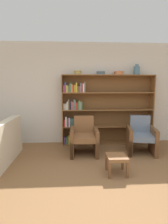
# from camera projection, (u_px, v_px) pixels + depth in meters

# --- Properties ---
(ground_plane) EXTENTS (24.00, 24.00, 0.00)m
(ground_plane) POSITION_uv_depth(u_px,v_px,m) (111.00, 207.00, 2.32)
(ground_plane) COLOR brown
(wall_back) EXTENTS (12.00, 0.06, 2.75)m
(wall_back) POSITION_uv_depth(u_px,v_px,m) (91.00, 94.00, 4.86)
(wall_back) COLOR silver
(wall_back) RESTS_ON ground
(bookshelf) EXTENTS (2.48, 0.30, 1.89)m
(bookshelf) POSITION_uv_depth(u_px,v_px,m) (100.00, 110.00, 4.77)
(bookshelf) COLOR brown
(bookshelf) RESTS_ON ground
(bowl_terracotta) EXTENTS (0.21, 0.21, 0.10)m
(bowl_terracotta) POSITION_uv_depth(u_px,v_px,m) (78.00, 72.00, 4.57)
(bowl_terracotta) COLOR tan
(bowl_terracotta) RESTS_ON bookshelf
(bowl_copper) EXTENTS (0.24, 0.24, 0.08)m
(bowl_copper) POSITION_uv_depth(u_px,v_px,m) (101.00, 73.00, 4.61)
(bowl_copper) COLOR slate
(bowl_copper) RESTS_ON bookshelf
(bowl_brass) EXTENTS (0.27, 0.27, 0.09)m
(bowl_brass) POSITION_uv_depth(u_px,v_px,m) (119.00, 73.00, 4.63)
(bowl_brass) COLOR #C67547
(bowl_brass) RESTS_ON bookshelf
(vase_tall) EXTENTS (0.16, 0.16, 0.27)m
(vase_tall) POSITION_uv_depth(u_px,v_px,m) (137.00, 70.00, 4.65)
(vase_tall) COLOR slate
(vase_tall) RESTS_ON bookshelf
(armchair_leather) EXTENTS (0.66, 0.69, 0.86)m
(armchair_leather) POSITION_uv_depth(u_px,v_px,m) (84.00, 137.00, 4.14)
(armchair_leather) COLOR brown
(armchair_leather) RESTS_ON ground
(armchair_cushioned) EXTENTS (0.76, 0.79, 0.86)m
(armchair_cushioned) POSITION_uv_depth(u_px,v_px,m) (141.00, 136.00, 4.22)
(armchair_cushioned) COLOR brown
(armchair_cushioned) RESTS_ON ground
(footstool) EXTENTS (0.36, 0.36, 0.35)m
(footstool) POSITION_uv_depth(u_px,v_px,m) (117.00, 159.00, 3.17)
(footstool) COLOR brown
(footstool) RESTS_ON ground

